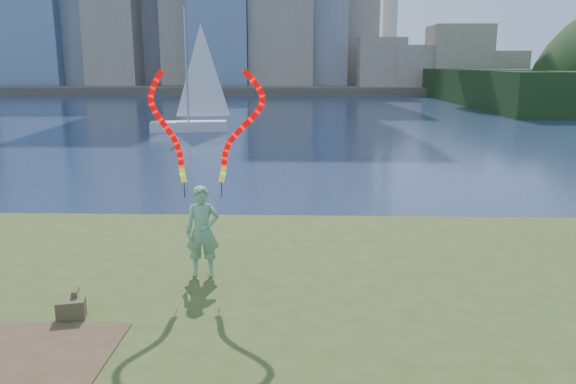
{
  "coord_description": "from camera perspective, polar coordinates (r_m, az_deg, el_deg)",
  "views": [
    {
      "loc": [
        2.0,
        -9.46,
        4.65
      ],
      "look_at": [
        1.69,
        1.0,
        2.26
      ],
      "focal_mm": 35.0,
      "sensor_mm": 36.0,
      "label": 1
    }
  ],
  "objects": [
    {
      "name": "canvas_bag",
      "position": [
        9.49,
        -21.14,
        -10.92
      ],
      "size": [
        0.47,
        0.53,
        0.4
      ],
      "rotation": [
        0.0,
        0.0,
        0.24
      ],
      "color": "brown",
      "rests_on": "grassy_knoll"
    },
    {
      "name": "grassy_knoll",
      "position": [
        8.6,
        -12.59,
        -17.56
      ],
      "size": [
        20.0,
        18.0,
        0.8
      ],
      "color": "#3B4C1B",
      "rests_on": "ground"
    },
    {
      "name": "woman_with_ribbons",
      "position": [
        10.35,
        -8.73,
        -0.99
      ],
      "size": [
        2.07,
        0.45,
        4.07
      ],
      "rotation": [
        0.0,
        0.0,
        0.07
      ],
      "color": "#1C7A29",
      "rests_on": "grassy_knoll"
    },
    {
      "name": "far_shore",
      "position": [
        104.56,
        0.64,
        10.64
      ],
      "size": [
        320.0,
        40.0,
        1.2
      ],
      "primitive_type": "cube",
      "color": "#4A4536",
      "rests_on": "ground"
    },
    {
      "name": "sailboat",
      "position": [
        40.54,
        -9.7,
        8.17
      ],
      "size": [
        5.69,
        2.56,
        8.53
      ],
      "rotation": [
        0.0,
        0.0,
        0.17
      ],
      "color": "beige",
      "rests_on": "ground"
    },
    {
      "name": "ground",
      "position": [
        10.73,
        -9.45,
        -13.01
      ],
      "size": [
        320.0,
        320.0,
        0.0
      ],
      "primitive_type": "plane",
      "color": "#1B2844",
      "rests_on": "ground"
    }
  ]
}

